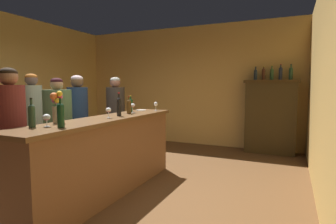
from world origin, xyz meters
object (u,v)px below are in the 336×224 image
(wine_bottle_chardonnay, at_px, (119,106))
(wine_glass_front, at_px, (108,111))
(display_cabinet, at_px, (270,115))
(display_bottle_midleft, at_px, (264,74))
(cheese_plate, at_px, (141,110))
(patron_near_entrance, at_px, (78,119))
(display_bottle_left, at_px, (256,74))
(display_bottle_right, at_px, (291,73))
(wine_bottle_rose, at_px, (129,106))
(wine_glass_spare, at_px, (156,104))
(patron_in_navy, at_px, (11,134))
(bar_counter, at_px, (106,156))
(patron_by_cabinet, at_px, (116,115))
(wine_bottle_syrah, at_px, (131,104))
(patron_tall, at_px, (33,120))
(wine_glass_mid, at_px, (47,118))
(wine_glass_rear, at_px, (133,106))
(patron_redhead, at_px, (58,129))
(wine_bottle_malbec, at_px, (32,114))
(display_bottle_midright, at_px, (281,73))
(display_bottle_center, at_px, (272,73))

(wine_bottle_chardonnay, relative_size, wine_glass_front, 2.39)
(display_cabinet, relative_size, display_bottle_midleft, 5.34)
(display_bottle_midleft, bearing_deg, wine_bottle_chardonnay, -117.56)
(cheese_plate, bearing_deg, patron_near_entrance, -148.68)
(display_bottle_left, relative_size, display_bottle_right, 0.90)
(wine_bottle_rose, relative_size, wine_glass_spare, 1.81)
(wine_glass_front, xyz_separation_m, patron_in_navy, (-0.67, -0.92, -0.22))
(bar_counter, bearing_deg, display_bottle_right, 56.76)
(wine_glass_spare, relative_size, patron_by_cabinet, 0.09)
(wine_bottle_syrah, relative_size, patron_in_navy, 0.16)
(wine_bottle_chardonnay, relative_size, patron_by_cabinet, 0.20)
(patron_near_entrance, height_order, patron_tall, patron_tall)
(patron_by_cabinet, distance_m, patron_tall, 1.52)
(wine_glass_mid, relative_size, wine_glass_rear, 0.89)
(wine_bottle_rose, height_order, wine_glass_spare, wine_bottle_rose)
(patron_redhead, height_order, patron_in_navy, patron_in_navy)
(wine_bottle_rose, bearing_deg, wine_glass_spare, 79.20)
(bar_counter, bearing_deg, wine_bottle_malbec, -99.39)
(bar_counter, bearing_deg, patron_tall, 175.35)
(wine_bottle_malbec, bearing_deg, wine_glass_spare, 82.74)
(wine_bottle_syrah, distance_m, display_bottle_midright, 3.40)
(display_bottle_center, bearing_deg, wine_glass_front, -117.74)
(display_cabinet, height_order, patron_in_navy, patron_in_navy)
(wine_glass_rear, distance_m, display_bottle_center, 3.33)
(wine_bottle_rose, bearing_deg, patron_in_navy, -111.73)
(display_bottle_left, xyz_separation_m, display_bottle_center, (0.34, -0.00, 0.01))
(wine_glass_front, height_order, display_bottle_center, display_bottle_center)
(display_cabinet, relative_size, patron_tall, 0.96)
(wine_glass_front, relative_size, cheese_plate, 0.79)
(display_bottle_left, bearing_deg, bar_counter, -114.00)
(display_bottle_right, bearing_deg, cheese_plate, -136.11)
(wine_glass_mid, bearing_deg, bar_counter, 86.14)
(display_bottle_right, bearing_deg, patron_redhead, -131.30)
(cheese_plate, bearing_deg, wine_bottle_chardonnay, -80.17)
(bar_counter, xyz_separation_m, wine_bottle_chardonnay, (0.04, 0.26, 0.68))
(wine_bottle_rose, xyz_separation_m, display_bottle_right, (2.24, 2.82, 0.59))
(display_cabinet, distance_m, wine_bottle_syrah, 3.26)
(wine_bottle_malbec, height_order, wine_glass_front, wine_bottle_malbec)
(wine_glass_rear, bearing_deg, display_bottle_center, 54.99)
(wine_glass_mid, distance_m, cheese_plate, 2.07)
(wine_bottle_syrah, xyz_separation_m, display_bottle_right, (2.39, 2.54, 0.59))
(display_bottle_midright, bearing_deg, wine_glass_mid, -115.88)
(wine_glass_mid, height_order, patron_by_cabinet, patron_by_cabinet)
(wine_glass_front, height_order, patron_in_navy, patron_in_navy)
(cheese_plate, distance_m, display_bottle_left, 2.87)
(wine_glass_mid, xyz_separation_m, display_bottle_midleft, (1.75, 4.32, 0.61))
(wine_bottle_malbec, bearing_deg, wine_glass_mid, 41.88)
(display_bottle_left, relative_size, patron_in_navy, 0.18)
(wine_bottle_chardonnay, bearing_deg, bar_counter, -99.34)
(wine_glass_front, height_order, display_bottle_right, display_bottle_right)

